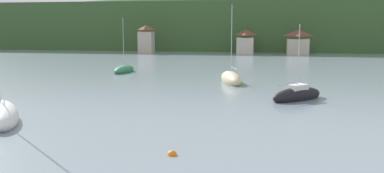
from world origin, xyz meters
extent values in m
cube|color=#38562D|center=(0.00, 140.91, 6.37)|extent=(352.00, 44.06, 12.74)
ellipsoid|color=#264223|center=(2.89, 151.93, 4.46)|extent=(246.40, 30.84, 23.77)
cube|color=#BCB29E|center=(-23.67, 112.39, 2.53)|extent=(3.39, 3.03, 5.07)
pyramid|color=brown|center=(-23.67, 112.39, 6.05)|extent=(3.56, 3.18, 1.06)
cube|color=beige|center=(0.00, 113.76, 1.90)|extent=(3.76, 5.76, 3.79)
pyramid|color=brown|center=(0.00, 113.76, 5.02)|extent=(3.95, 6.05, 1.32)
cube|color=#BCB29E|center=(11.84, 112.93, 1.79)|extent=(4.77, 4.11, 3.57)
pyramid|color=brown|center=(11.84, 112.93, 4.91)|extent=(5.01, 4.31, 1.44)
ellipsoid|color=#CCBC8E|center=(0.71, 64.65, 0.40)|extent=(3.75, 6.84, 1.77)
cylinder|color=#B7B7BC|center=(0.71, 64.65, 4.86)|extent=(0.08, 0.08, 7.94)
cylinder|color=#ADADB2|center=(1.14, 63.27, 1.84)|extent=(0.93, 2.78, 0.07)
ellipsoid|color=black|center=(7.36, 54.83, 0.35)|extent=(5.25, 5.10, 1.56)
cylinder|color=#B7B7BC|center=(7.36, 54.83, 3.71)|extent=(0.07, 0.07, 5.86)
cylinder|color=#ADADB2|center=(6.48, 53.99, 1.48)|extent=(1.81, 1.73, 0.06)
cube|color=silver|center=(7.36, 54.83, 1.08)|extent=(2.03, 2.01, 0.60)
ellipsoid|color=#2D754C|center=(-14.97, 72.36, 0.31)|extent=(2.13, 5.59, 1.37)
cylinder|color=#B7B7BC|center=(-14.97, 72.36, 4.13)|extent=(0.07, 0.07, 6.88)
cylinder|color=#ADADB2|center=(-14.92, 73.19, 1.51)|extent=(0.17, 1.67, 0.06)
ellipsoid|color=white|center=(-13.10, 42.76, 0.42)|extent=(5.76, 6.85, 1.86)
cylinder|color=#ADADB2|center=(-13.88, 43.85, 2.03)|extent=(1.62, 2.22, 0.07)
sphere|color=orange|center=(-0.07, 37.93, 0.00)|extent=(0.49, 0.49, 0.49)
camera|label=1|loc=(4.40, 18.84, 6.49)|focal=37.51mm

